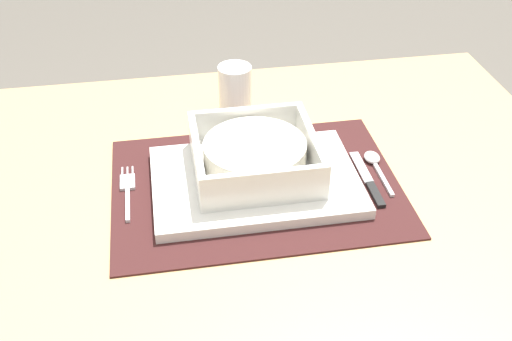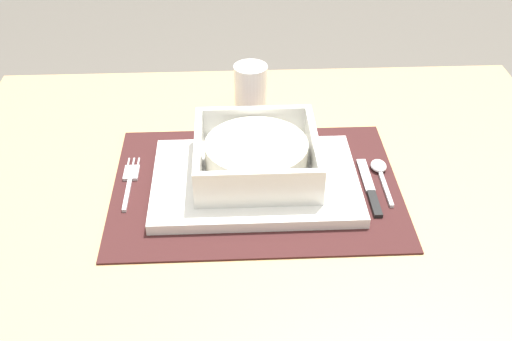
{
  "view_description": "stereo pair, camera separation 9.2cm",
  "coord_description": "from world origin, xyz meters",
  "px_view_note": "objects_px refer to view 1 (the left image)",
  "views": [
    {
      "loc": [
        -0.14,
        -0.76,
        1.29
      ],
      "look_at": [
        -0.02,
        -0.02,
        0.75
      ],
      "focal_mm": 44.09,
      "sensor_mm": 36.0,
      "label": 1
    },
    {
      "loc": [
        -0.05,
        -0.76,
        1.29
      ],
      "look_at": [
        -0.02,
        -0.02,
        0.75
      ],
      "focal_mm": 44.09,
      "sensor_mm": 36.0,
      "label": 2
    }
  ],
  "objects_px": {
    "porridge_bowl": "(255,156)",
    "drinking_glass": "(235,93)",
    "fork": "(128,188)",
    "spoon": "(374,162)",
    "butter_knife": "(369,182)",
    "bread_knife": "(348,171)",
    "dining_table": "(265,228)"
  },
  "relations": [
    {
      "from": "dining_table",
      "to": "porridge_bowl",
      "type": "xyz_separation_m",
      "value": [
        -0.02,
        -0.01,
        0.15
      ]
    },
    {
      "from": "bread_knife",
      "to": "spoon",
      "type": "bearing_deg",
      "value": 13.02
    },
    {
      "from": "porridge_bowl",
      "to": "spoon",
      "type": "relative_size",
      "value": 1.61
    },
    {
      "from": "porridge_bowl",
      "to": "bread_knife",
      "type": "xyz_separation_m",
      "value": [
        0.14,
        -0.01,
        -0.04
      ]
    },
    {
      "from": "porridge_bowl",
      "to": "butter_knife",
      "type": "relative_size",
      "value": 1.31
    },
    {
      "from": "dining_table",
      "to": "spoon",
      "type": "xyz_separation_m",
      "value": [
        0.17,
        -0.0,
        0.11
      ]
    },
    {
      "from": "porridge_bowl",
      "to": "drinking_glass",
      "type": "height_order",
      "value": "drinking_glass"
    },
    {
      "from": "fork",
      "to": "spoon",
      "type": "height_order",
      "value": "spoon"
    },
    {
      "from": "fork",
      "to": "drinking_glass",
      "type": "bearing_deg",
      "value": 46.99
    },
    {
      "from": "bread_knife",
      "to": "drinking_glass",
      "type": "bearing_deg",
      "value": 120.55
    },
    {
      "from": "bread_knife",
      "to": "fork",
      "type": "bearing_deg",
      "value": 174.34
    },
    {
      "from": "dining_table",
      "to": "spoon",
      "type": "distance_m",
      "value": 0.2
    },
    {
      "from": "spoon",
      "to": "drinking_glass",
      "type": "distance_m",
      "value": 0.28
    },
    {
      "from": "spoon",
      "to": "bread_knife",
      "type": "height_order",
      "value": "spoon"
    },
    {
      "from": "fork",
      "to": "drinking_glass",
      "type": "height_order",
      "value": "drinking_glass"
    },
    {
      "from": "dining_table",
      "to": "porridge_bowl",
      "type": "relative_size",
      "value": 5.5
    },
    {
      "from": "spoon",
      "to": "bread_knife",
      "type": "xyz_separation_m",
      "value": [
        -0.05,
        -0.01,
        -0.0
      ]
    },
    {
      "from": "spoon",
      "to": "bread_knife",
      "type": "relative_size",
      "value": 0.8
    },
    {
      "from": "bread_knife",
      "to": "dining_table",
      "type": "bearing_deg",
      "value": 169.29
    },
    {
      "from": "porridge_bowl",
      "to": "dining_table",
      "type": "bearing_deg",
      "value": 18.14
    },
    {
      "from": "drinking_glass",
      "to": "spoon",
      "type": "bearing_deg",
      "value": -46.29
    },
    {
      "from": "bread_knife",
      "to": "drinking_glass",
      "type": "distance_m",
      "value": 0.26
    },
    {
      "from": "porridge_bowl",
      "to": "bread_knife",
      "type": "distance_m",
      "value": 0.15
    },
    {
      "from": "porridge_bowl",
      "to": "fork",
      "type": "distance_m",
      "value": 0.19
    },
    {
      "from": "butter_knife",
      "to": "porridge_bowl",
      "type": "bearing_deg",
      "value": 169.27
    },
    {
      "from": "porridge_bowl",
      "to": "drinking_glass",
      "type": "relative_size",
      "value": 2.02
    },
    {
      "from": "butter_knife",
      "to": "bread_knife",
      "type": "distance_m",
      "value": 0.04
    },
    {
      "from": "butter_knife",
      "to": "bread_knife",
      "type": "relative_size",
      "value": 0.99
    },
    {
      "from": "porridge_bowl",
      "to": "butter_knife",
      "type": "distance_m",
      "value": 0.17
    },
    {
      "from": "fork",
      "to": "drinking_glass",
      "type": "distance_m",
      "value": 0.28
    },
    {
      "from": "porridge_bowl",
      "to": "butter_knife",
      "type": "height_order",
      "value": "porridge_bowl"
    },
    {
      "from": "dining_table",
      "to": "fork",
      "type": "distance_m",
      "value": 0.23
    }
  ]
}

